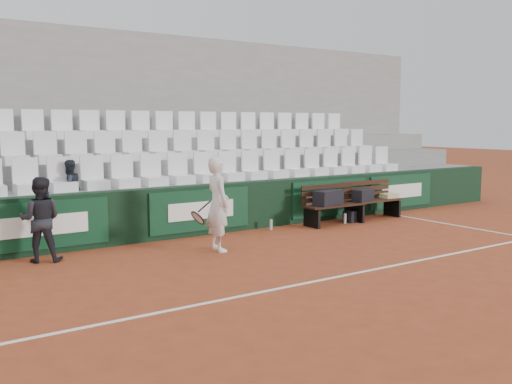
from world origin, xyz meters
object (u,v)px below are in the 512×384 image
(sports_bag_right, at_px, (363,195))
(water_bottle_far, at_px, (345,218))
(sports_bag_left, at_px, (328,198))
(tennis_player, at_px, (218,204))
(spectator_c, at_px, (68,163))
(bench_left, at_px, (335,214))
(ball_kid, at_px, (40,219))
(bench_right, at_px, (373,209))
(water_bottle_near, at_px, (271,225))
(sports_bag_ground, at_px, (353,216))

(sports_bag_right, relative_size, water_bottle_far, 2.58)
(sports_bag_right, height_order, water_bottle_far, sports_bag_right)
(sports_bag_left, height_order, tennis_player, tennis_player)
(sports_bag_left, relative_size, spectator_c, 0.73)
(bench_left, xyz_separation_m, ball_kid, (-6.24, 0.09, 0.47))
(bench_right, relative_size, water_bottle_near, 6.73)
(ball_kid, distance_m, spectator_c, 1.58)
(sports_bag_left, height_order, spectator_c, spectator_c)
(sports_bag_left, distance_m, water_bottle_near, 1.49)
(bench_right, bearing_deg, water_bottle_near, 176.41)
(sports_bag_right, distance_m, sports_bag_ground, 0.57)
(ball_kid, bearing_deg, sports_bag_left, -155.92)
(sports_bag_ground, relative_size, spectator_c, 0.41)
(sports_bag_right, height_order, sports_bag_ground, sports_bag_right)
(sports_bag_ground, distance_m, ball_kid, 6.87)
(sports_bag_right, height_order, ball_kid, ball_kid)
(bench_left, bearing_deg, sports_bag_ground, 4.06)
(ball_kid, bearing_deg, bench_right, -155.46)
(bench_right, distance_m, spectator_c, 6.94)
(bench_right, relative_size, water_bottle_far, 6.62)
(tennis_player, height_order, ball_kid, tennis_player)
(tennis_player, height_order, spectator_c, spectator_c)
(water_bottle_far, xyz_separation_m, tennis_player, (-3.75, -0.79, 0.71))
(ball_kid, bearing_deg, sports_bag_ground, -155.86)
(water_bottle_far, bearing_deg, bench_right, 6.91)
(sports_bag_ground, xyz_separation_m, water_bottle_near, (-2.14, 0.23, -0.02))
(bench_right, bearing_deg, water_bottle_far, -173.09)
(sports_bag_right, relative_size, tennis_player, 0.35)
(sports_bag_ground, bearing_deg, ball_kid, 179.58)
(water_bottle_near, bearing_deg, tennis_player, -150.52)
(bench_left, height_order, sports_bag_ground, bench_left)
(bench_left, height_order, sports_bag_right, sports_bag_right)
(ball_kid, height_order, spectator_c, spectator_c)
(bench_right, bearing_deg, spectator_c, 170.77)
(sports_bag_left, distance_m, water_bottle_far, 0.67)
(water_bottle_near, bearing_deg, water_bottle_far, -9.29)
(sports_bag_left, bearing_deg, spectator_c, 167.83)
(sports_bag_ground, relative_size, ball_kid, 0.31)
(tennis_player, xyz_separation_m, ball_kid, (-2.77, 0.91, -0.14))
(sports_bag_left, bearing_deg, water_bottle_far, -9.48)
(water_bottle_far, xyz_separation_m, spectator_c, (-5.74, 1.22, 1.40))
(sports_bag_left, height_order, water_bottle_far, sports_bag_left)
(water_bottle_near, bearing_deg, spectator_c, 166.80)
(sports_bag_ground, height_order, spectator_c, spectator_c)
(sports_bag_left, distance_m, spectator_c, 5.49)
(ball_kid, bearing_deg, bench_left, -156.29)
(sports_bag_ground, xyz_separation_m, tennis_player, (-4.07, -0.86, 0.70))
(sports_bag_right, xyz_separation_m, tennis_player, (-4.42, -0.90, 0.24))
(bench_right, xyz_separation_m, water_bottle_near, (-2.83, 0.18, -0.11))
(sports_bag_ground, distance_m, tennis_player, 4.22)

